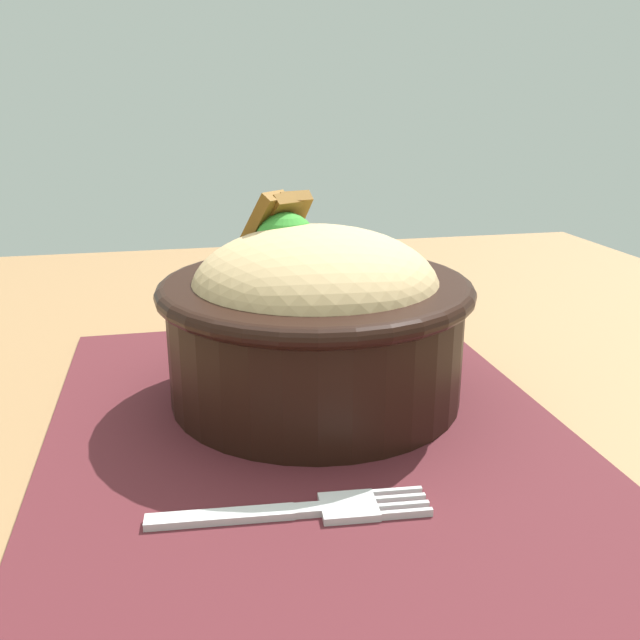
{
  "coord_description": "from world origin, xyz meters",
  "views": [
    {
      "loc": [
        0.35,
        -0.08,
        0.94
      ],
      "look_at": [
        -0.05,
        0.0,
        0.81
      ],
      "focal_mm": 38.73,
      "sensor_mm": 36.0,
      "label": 1
    }
  ],
  "objects": [
    {
      "name": "table",
      "position": [
        0.0,
        0.0,
        0.68
      ],
      "size": [
        1.05,
        0.92,
        0.75
      ],
      "color": "olive",
      "rests_on": "ground_plane"
    },
    {
      "name": "bowl",
      "position": [
        -0.05,
        0.0,
        0.81
      ],
      "size": [
        0.19,
        0.19,
        0.13
      ],
      "color": "black",
      "rests_on": "placemat"
    },
    {
      "name": "fork",
      "position": [
        0.08,
        -0.03,
        0.76
      ],
      "size": [
        0.03,
        0.13,
        0.0
      ],
      "color": "#B8B8B8",
      "rests_on": "placemat"
    },
    {
      "name": "placemat",
      "position": [
        -0.0,
        -0.01,
        0.76
      ],
      "size": [
        0.39,
        0.29,
        0.0
      ],
      "primitive_type": "cube",
      "rotation": [
        0.0,
        0.0,
        -0.01
      ],
      "color": "#47191E",
      "rests_on": "table"
    }
  ]
}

